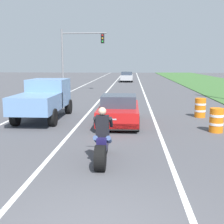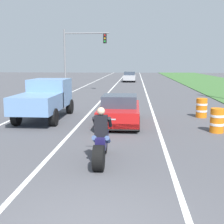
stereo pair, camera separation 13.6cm
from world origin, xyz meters
name	(u,v)px [view 1 (the left image)]	position (x,y,z in m)	size (l,w,h in m)	color
lane_stripe_left_solid	(59,97)	(-5.40, 20.00, 0.00)	(0.14, 120.00, 0.01)	white
lane_stripe_right_solid	(146,98)	(1.80, 20.00, 0.00)	(0.14, 120.00, 0.01)	white
lane_stripe_centre_dashed	(102,97)	(-1.80, 20.00, 0.00)	(0.14, 120.00, 0.01)	white
motorcycle_with_rider	(102,143)	(-0.15, 3.76, 0.59)	(0.70, 2.21, 1.62)	black
sports_car_red	(119,110)	(0.07, 9.34, 0.63)	(1.84, 4.30, 1.37)	red
pickup_truck_left_lane_light_blue	(44,97)	(-3.75, 10.23, 1.11)	(2.02, 4.80, 1.98)	#6B93C6
traffic_light_mast_near	(76,50)	(-4.77, 24.62, 3.98)	(4.42, 0.34, 6.00)	gray
construction_barrel_nearest	(216,120)	(4.15, 7.91, 0.50)	(0.58, 0.58, 1.00)	orange
construction_barrel_mid	(200,108)	(4.25, 11.32, 0.50)	(0.58, 0.58, 1.00)	orange
distant_car_far_ahead	(127,77)	(-0.14, 40.07, 0.77)	(1.80, 4.00, 1.50)	#B2B2B7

